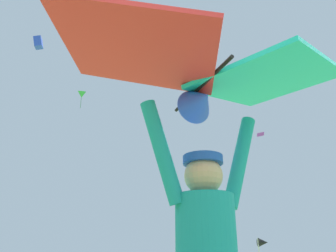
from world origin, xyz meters
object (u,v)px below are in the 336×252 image
object	(u,v)px
distant_kite_blue_overhead_distant	(38,43)
distant_kite_purple_high_left	(260,134)
distant_kite_green_high_right	(82,94)
marker_flag	(263,246)
held_stunt_kite	(206,73)

from	to	relation	value
distant_kite_blue_overhead_distant	distant_kite_purple_high_left	world-z (taller)	distant_kite_blue_overhead_distant
distant_kite_green_high_right	distant_kite_purple_high_left	distance (m)	21.03
distant_kite_green_high_right	marker_flag	world-z (taller)	distant_kite_green_high_right
held_stunt_kite	marker_flag	distance (m)	8.37
marker_flag	held_stunt_kite	bearing A→B (deg)	-113.81
distant_kite_blue_overhead_distant	distant_kite_purple_high_left	bearing A→B (deg)	28.95
held_stunt_kite	marker_flag	bearing A→B (deg)	66.19
distant_kite_purple_high_left	distant_kite_blue_overhead_distant	bearing A→B (deg)	-151.05
distant_kite_green_high_right	distant_kite_blue_overhead_distant	size ratio (longest dim) A/B	2.88
marker_flag	distant_kite_green_high_right	bearing A→B (deg)	109.20
held_stunt_kite	distant_kite_green_high_right	bearing A→B (deg)	99.96
distant_kite_blue_overhead_distant	marker_flag	world-z (taller)	distant_kite_blue_overhead_distant
held_stunt_kite	distant_kite_blue_overhead_distant	world-z (taller)	distant_kite_blue_overhead_distant
marker_flag	distant_kite_blue_overhead_distant	bearing A→B (deg)	136.05
distant_kite_green_high_right	marker_flag	distance (m)	33.96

